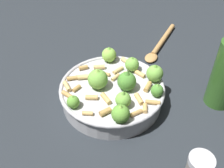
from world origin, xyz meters
TOP-DOWN VIEW (x-y plane):
  - ground_plane at (0.00, 0.00)m, footprint 2.40×2.40m
  - cooking_pan at (-0.00, 0.00)m, footprint 0.26×0.26m
  - wooden_spoon at (-0.29, -0.03)m, footprint 0.24×0.07m

SIDE VIEW (x-z plane):
  - ground_plane at x=0.00m, z-range 0.00..0.00m
  - wooden_spoon at x=-0.29m, z-range 0.00..0.02m
  - cooking_pan at x=0.00m, z-range -0.02..0.08m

